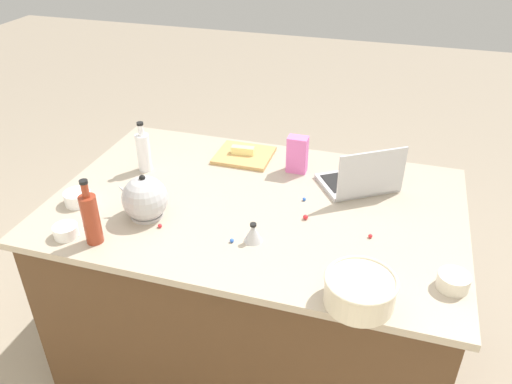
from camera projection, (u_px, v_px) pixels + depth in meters
ground_plane at (256, 351)px, 2.58m from camera, size 12.00×12.00×0.00m
island_counter at (256, 284)px, 2.34m from camera, size 1.68×1.08×0.90m
laptop at (361, 179)px, 2.17m from camera, size 0.38×0.36×0.22m
mixing_bowl_large at (360, 290)px, 1.58m from camera, size 0.23×0.23×0.10m
bottle_soy at (91, 218)px, 1.82m from camera, size 0.06×0.06×0.26m
bottle_vinegar at (144, 151)px, 2.29m from camera, size 0.06×0.06×0.24m
kettle at (145, 199)px, 1.98m from camera, size 0.21×0.18×0.20m
cutting_board at (244, 155)px, 2.44m from camera, size 0.26×0.24×0.02m
butter_stick_left at (243, 150)px, 2.43m from camera, size 0.11×0.04×0.04m
ramekin_small at (78, 198)px, 2.08m from camera, size 0.11×0.11×0.05m
ramekin_medium at (453, 281)px, 1.65m from camera, size 0.11×0.11×0.05m
ramekin_wide at (66, 231)px, 1.89m from camera, size 0.09×0.09×0.05m
kitchen_timer at (253, 233)px, 1.86m from camera, size 0.07×0.07×0.08m
candy_bag at (297, 154)px, 2.29m from camera, size 0.09×0.06×0.17m
candy_0 at (304, 199)px, 2.11m from camera, size 0.01×0.01×0.01m
candy_1 at (306, 217)px, 1.99m from camera, size 0.02×0.02×0.02m
candy_2 at (160, 226)px, 1.95m from camera, size 0.02×0.02×0.02m
candy_3 at (59, 236)px, 1.89m from camera, size 0.02×0.02×0.02m
candy_4 at (232, 240)px, 1.87m from camera, size 0.02×0.02×0.02m
candy_5 at (353, 283)px, 1.67m from camera, size 0.02×0.02×0.02m
candy_6 at (370, 236)px, 1.89m from camera, size 0.02×0.02×0.02m
candy_7 at (149, 220)px, 1.98m from camera, size 0.02×0.02×0.02m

